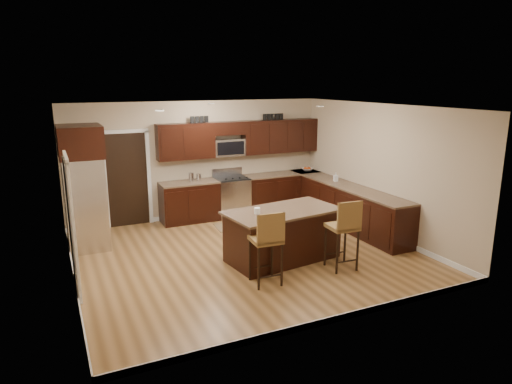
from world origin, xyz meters
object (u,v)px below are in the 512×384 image
island (282,236)px  stool_right (345,227)px  range (231,196)px  refrigerator (84,186)px  stool_left (268,240)px

island → stool_right: size_ratio=1.74×
range → refrigerator: refrigerator is taller
range → stool_right: 3.83m
island → refrigerator: refrigerator is taller
island → refrigerator: (-3.11, 2.12, 0.78)m
range → island: (-0.19, -2.92, -0.04)m
stool_left → refrigerator: refrigerator is taller
stool_right → refrigerator: (-3.83, 2.98, 0.44)m
stool_left → refrigerator: size_ratio=0.51×
stool_left → stool_right: 1.44m
stool_left → range: bearing=80.0°
stool_left → refrigerator: bearing=132.4°
stool_right → refrigerator: 4.87m
island → stool_left: size_ratio=1.77×
island → refrigerator: size_ratio=0.91×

